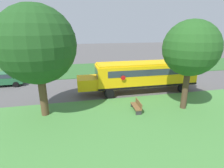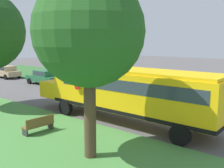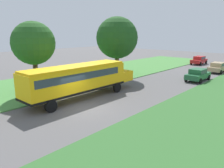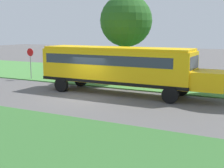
{
  "view_description": "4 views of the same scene",
  "coord_description": "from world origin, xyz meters",
  "views": [
    {
      "loc": [
        -19.15,
        8.68,
        6.51
      ],
      "look_at": [
        -2.68,
        5.11,
        1.11
      ],
      "focal_mm": 28.0,
      "sensor_mm": 36.0,
      "label": 1
    },
    {
      "loc": [
        -14.42,
        -7.13,
        4.68
      ],
      "look_at": [
        -1.43,
        3.66,
        1.94
      ],
      "focal_mm": 42.0,
      "sensor_mm": 36.0,
      "label": 2
    },
    {
      "loc": [
        13.02,
        -11.07,
        6.07
      ],
      "look_at": [
        0.01,
        3.43,
        1.47
      ],
      "focal_mm": 35.0,
      "sensor_mm": 36.0,
      "label": 3
    },
    {
      "loc": [
        16.35,
        10.77,
        4.26
      ],
      "look_at": [
        0.12,
        2.44,
        1.13
      ],
      "focal_mm": 50.0,
      "sensor_mm": 36.0,
      "label": 4
    }
  ],
  "objects": [
    {
      "name": "grass_far_side",
      "position": [
        9.0,
        0.0,
        0.04
      ],
      "size": [
        10.0,
        80.0,
        0.07
      ],
      "primitive_type": "cube",
      "color": "#33662D",
      "rests_on": "ground"
    },
    {
      "name": "school_bus",
      "position": [
        -2.5,
        1.7,
        1.92
      ],
      "size": [
        2.85,
        12.42,
        3.16
      ],
      "color": "yellow",
      "rests_on": "ground"
    },
    {
      "name": "oak_tree_beside_bus",
      "position": [
        -7.16,
        -0.05,
        5.0
      ],
      "size": [
        4.26,
        4.26,
        7.19
      ],
      "color": "#4C3826",
      "rests_on": "ground"
    },
    {
      "name": "oak_tree_roadside_mid",
      "position": [
        -6.15,
        11.07,
        5.33
      ],
      "size": [
        5.47,
        5.47,
        8.14
      ],
      "color": "brown",
      "rests_on": "ground"
    },
    {
      "name": "park_bench",
      "position": [
        -6.93,
        3.96,
        0.47
      ],
      "size": [
        1.62,
        0.58,
        0.92
      ],
      "color": "brown",
      "rests_on": "ground"
    },
    {
      "name": "ground_plane",
      "position": [
        0.0,
        0.0,
        0.0
      ],
      "size": [
        120.0,
        120.0,
        0.0
      ],
      "primitive_type": "plane",
      "color": "#565454"
    },
    {
      "name": "car_red_furthest",
      "position": [
        -2.8,
        32.14,
        0.88
      ],
      "size": [
        2.02,
        4.4,
        1.56
      ],
      "color": "#B21E1E",
      "rests_on": "ground"
    },
    {
      "name": "grass_verge",
      "position": [
        -10.0,
        0.0,
        0.04
      ],
      "size": [
        12.0,
        80.0,
        0.08
      ],
      "primitive_type": "cube",
      "color": "#47843D",
      "rests_on": "ground"
    },
    {
      "name": "car_tan_middle",
      "position": [
        2.8,
        25.05,
        0.88
      ],
      "size": [
        2.02,
        4.4,
        1.56
      ],
      "color": "tan",
      "rests_on": "ground"
    },
    {
      "name": "car_green_nearest",
      "position": [
        2.8,
        16.89,
        0.88
      ],
      "size": [
        2.02,
        4.4,
        1.56
      ],
      "color": "#236038",
      "rests_on": "ground"
    }
  ]
}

